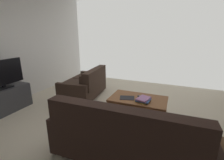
{
  "coord_description": "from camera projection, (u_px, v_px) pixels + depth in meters",
  "views": [
    {
      "loc": [
        -1.13,
        2.61,
        1.66
      ],
      "look_at": [
        -0.16,
        0.28,
        0.92
      ],
      "focal_mm": 25.39,
      "sensor_mm": 36.0,
      "label": 1
    }
  ],
  "objects": [
    {
      "name": "loveseat_near",
      "position": [
        86.0,
        85.0,
        4.26
      ],
      "size": [
        0.95,
        1.45,
        0.8
      ],
      "color": "black",
      "rests_on": "ground"
    },
    {
      "name": "book_stack",
      "position": [
        143.0,
        100.0,
        2.95
      ],
      "size": [
        0.28,
        0.32,
        0.07
      ],
      "color": "#E0CC4C",
      "rests_on": "coffee_table"
    },
    {
      "name": "wall_right",
      "position": [
        8.0,
        44.0,
        3.77
      ],
      "size": [
        0.12,
        5.72,
        2.86
      ],
      "primitive_type": "cube",
      "color": "silver",
      "rests_on": "ground"
    },
    {
      "name": "sofa_main",
      "position": [
        126.0,
        136.0,
        2.06
      ],
      "size": [
        2.04,
        0.85,
        0.89
      ],
      "color": "black",
      "rests_on": "ground"
    },
    {
      "name": "coffee_table",
      "position": [
        138.0,
        101.0,
        3.14
      ],
      "size": [
        1.09,
        0.65,
        0.44
      ],
      "color": "brown",
      "rests_on": "ground"
    },
    {
      "name": "ground_plane",
      "position": [
        110.0,
        120.0,
        3.19
      ],
      "size": [
        5.28,
        5.72,
        0.01
      ],
      "primitive_type": "cube",
      "color": "beige"
    },
    {
      "name": "loose_magazine",
      "position": [
        127.0,
        98.0,
        3.12
      ],
      "size": [
        0.33,
        0.28,
        0.01
      ],
      "primitive_type": "cube",
      "rotation": [
        0.0,
        0.0,
        4.99
      ],
      "color": "black",
      "rests_on": "coffee_table"
    },
    {
      "name": "tv_remote",
      "position": [
        141.0,
        96.0,
        3.18
      ],
      "size": [
        0.16,
        0.06,
        0.02
      ],
      "color": "black",
      "rests_on": "coffee_table"
    },
    {
      "name": "flat_tv",
      "position": [
        1.0,
        74.0,
        3.3
      ],
      "size": [
        0.2,
        0.93,
        0.6
      ],
      "color": "black",
      "rests_on": "tv_stand"
    },
    {
      "name": "tv_stand",
      "position": [
        7.0,
        100.0,
        3.47
      ],
      "size": [
        0.38,
        0.98,
        0.55
      ],
      "color": "#38383D",
      "rests_on": "ground"
    }
  ]
}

